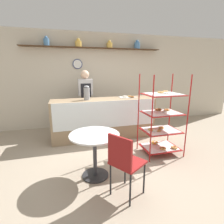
{
  "coord_description": "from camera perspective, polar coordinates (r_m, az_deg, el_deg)",
  "views": [
    {
      "loc": [
        -0.92,
        -2.89,
        1.66
      ],
      "look_at": [
        0.0,
        0.41,
        0.83
      ],
      "focal_mm": 28.0,
      "sensor_mm": 36.0,
      "label": 1
    }
  ],
  "objects": [
    {
      "name": "coffee_carafe",
      "position": [
        4.1,
        -8.26,
        6.17
      ],
      "size": [
        0.14,
        0.14,
        0.33
      ],
      "color": "gray",
      "rests_on": "display_counter"
    },
    {
      "name": "ground_plane",
      "position": [
        3.46,
        1.89,
        -15.03
      ],
      "size": [
        14.0,
        14.0,
        0.0
      ],
      "primitive_type": "plane",
      "color": "gray"
    },
    {
      "name": "cafe_chair",
      "position": [
        2.3,
        3.95,
        -15.29
      ],
      "size": [
        0.53,
        0.53,
        0.89
      ],
      "rotation": [
        0.0,
        0.0,
        8.43
      ],
      "color": "black",
      "rests_on": "ground_plane"
    },
    {
      "name": "pastry_rack",
      "position": [
        3.58,
        15.79,
        -2.99
      ],
      "size": [
        0.76,
        0.59,
        1.58
      ],
      "color": "#A51919",
      "rests_on": "ground_plane"
    },
    {
      "name": "cafe_table",
      "position": [
        2.75,
        -5.68,
        -10.54
      ],
      "size": [
        0.77,
        0.77,
        0.71
      ],
      "color": "#262628",
      "rests_on": "ground_plane"
    },
    {
      "name": "back_wall",
      "position": [
        5.33,
        -5.71,
        10.48
      ],
      "size": [
        10.0,
        0.3,
        2.7
      ],
      "color": "beige",
      "rests_on": "ground_plane"
    },
    {
      "name": "display_counter",
      "position": [
        4.33,
        -2.7,
        -2.08
      ],
      "size": [
        2.49,
        0.61,
        0.97
      ],
      "color": "#937A5B",
      "rests_on": "ground_plane"
    },
    {
      "name": "person_worker",
      "position": [
        4.74,
        -8.59,
        4.44
      ],
      "size": [
        0.37,
        0.23,
        1.65
      ],
      "color": "#282833",
      "rests_on": "ground_plane"
    },
    {
      "name": "donut_tray_counter",
      "position": [
        4.45,
        5.22,
        4.97
      ],
      "size": [
        0.4,
        0.26,
        0.05
      ],
      "color": "white",
      "rests_on": "display_counter"
    }
  ]
}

